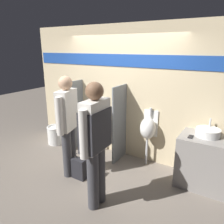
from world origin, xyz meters
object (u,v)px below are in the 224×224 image
(sink_basin, at_px, (208,132))
(urinal_far, at_px, (148,128))
(cell_phone, at_px, (191,137))
(person_in_vest, at_px, (96,138))
(toilet, at_px, (58,130))
(person_with_lanyard, at_px, (68,122))
(urinal_near_counter, at_px, (100,119))
(shopping_bag, at_px, (79,168))

(sink_basin, height_order, urinal_far, urinal_far)
(cell_phone, distance_m, person_in_vest, 1.58)
(cell_phone, height_order, person_in_vest, person_in_vest)
(toilet, height_order, person_in_vest, person_in_vest)
(toilet, bearing_deg, person_with_lanyard, -36.83)
(cell_phone, distance_m, urinal_far, 0.90)
(cell_phone, relative_size, toilet, 0.15)
(cell_phone, relative_size, urinal_near_counter, 0.12)
(cell_phone, relative_size, person_in_vest, 0.08)
(sink_basin, xyz_separation_m, toilet, (-3.34, -0.06, -0.61))
(cell_phone, relative_size, shopping_bag, 0.28)
(urinal_near_counter, distance_m, person_in_vest, 1.79)
(person_with_lanyard, bearing_deg, person_in_vest, -130.67)
(person_in_vest, height_order, shopping_bag, person_in_vest)
(cell_phone, height_order, person_with_lanyard, person_with_lanyard)
(sink_basin, height_order, urinal_near_counter, urinal_near_counter)
(urinal_far, height_order, toilet, urinal_far)
(toilet, bearing_deg, person_in_vest, -32.11)
(toilet, relative_size, shopping_bag, 1.90)
(person_in_vest, bearing_deg, urinal_far, -8.41)
(cell_phone, bearing_deg, urinal_far, 161.21)
(cell_phone, height_order, toilet, toilet)
(sink_basin, distance_m, urinal_near_counter, 2.21)
(sink_basin, bearing_deg, cell_phone, -140.15)
(toilet, distance_m, person_in_vest, 2.58)
(person_in_vest, xyz_separation_m, shopping_bag, (-0.65, 0.38, -0.87))
(cell_phone, relative_size, urinal_far, 0.12)
(cell_phone, xyz_separation_m, person_in_vest, (-1.02, -1.19, 0.19))
(sink_basin, xyz_separation_m, person_in_vest, (-1.24, -1.37, 0.13))
(urinal_near_counter, xyz_separation_m, person_in_vest, (0.96, -1.48, 0.31))
(sink_basin, xyz_separation_m, cell_phone, (-0.22, -0.18, -0.06))
(person_in_vest, xyz_separation_m, person_with_lanyard, (-0.90, 0.42, -0.07))
(urinal_near_counter, bearing_deg, cell_phone, -8.28)
(urinal_near_counter, bearing_deg, sink_basin, -2.69)
(person_in_vest, distance_m, shopping_bag, 1.15)
(sink_basin, height_order, person_with_lanyard, person_with_lanyard)
(cell_phone, distance_m, toilet, 3.17)
(urinal_near_counter, height_order, shopping_bag, urinal_near_counter)
(urinal_far, relative_size, person_in_vest, 0.62)
(urinal_far, bearing_deg, sink_basin, -5.52)
(sink_basin, bearing_deg, toilet, -178.97)
(sink_basin, distance_m, toilet, 3.39)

